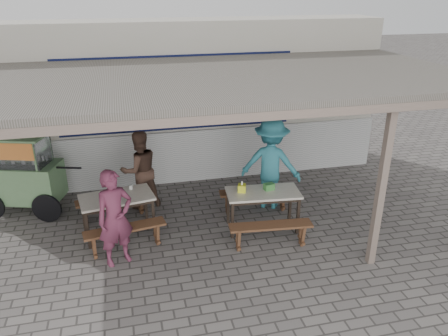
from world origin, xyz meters
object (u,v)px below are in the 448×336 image
bench_right_street (271,230)px  tissue_box (242,188)px  condiment_jar (131,187)px  vendor_cart (22,171)px  donation_box (269,187)px  bench_left_wall (113,203)px  bench_right_wall (255,196)px  patron_wall_side (140,170)px  bench_left_street (125,233)px  patron_street_side (115,218)px  condiment_bowl (113,196)px  patron_right_table (271,164)px  table_left (117,201)px  table_right (263,196)px

bench_right_street → tissue_box: (-0.31, 0.74, 0.48)m
condiment_jar → tissue_box: bearing=-16.3°
vendor_cart → donation_box: 4.75m
bench_left_wall → bench_right_wall: (2.74, -0.36, 0.00)m
patron_wall_side → tissue_box: size_ratio=11.55×
bench_right_street → patron_wall_side: bearing=140.6°
bench_right_street → bench_right_wall: 1.31m
bench_left_street → patron_street_side: bearing=-122.6°
patron_street_side → condiment_bowl: size_ratio=8.19×
tissue_box → donation_box: (0.50, -0.03, -0.01)m
patron_wall_side → condiment_jar: 0.77m
bench_right_wall → donation_box: size_ratio=7.90×
patron_wall_side → bench_right_wall: bearing=144.4°
patron_right_table → tissue_box: 1.09m
bench_right_wall → patron_right_table: size_ratio=0.78×
bench_left_street → patron_wall_side: patron_wall_side is taller
bench_right_street → bench_right_wall: bearing=90.0°
bench_left_wall → vendor_cart: (-1.65, 0.68, 0.53)m
vendor_cart → patron_street_side: 2.78m
bench_left_street → patron_wall_side: size_ratio=0.86×
bench_left_street → vendor_cart: 2.69m
condiment_bowl → bench_left_street: bearing=-74.0°
bench_left_street → condiment_jar: size_ratio=16.98×
vendor_cart → condiment_bowl: size_ratio=10.40×
condiment_bowl → donation_box: bearing=-7.2°
patron_wall_side → condiment_jar: size_ratio=19.67×
condiment_jar → vendor_cart: bearing=152.7°
table_left → bench_left_street: bearing=-90.0°
bench_left_street → condiment_jar: (0.15, 0.84, 0.46)m
patron_right_table → table_left: bearing=35.1°
patron_street_side → donation_box: patron_street_side is taller
table_right → condiment_jar: 2.41m
table_left → condiment_jar: bearing=33.0°
bench_right_street → bench_right_wall: (0.13, 1.30, 0.00)m
patron_street_side → patron_wall_side: 1.93m
bench_right_street → patron_street_side: size_ratio=0.89×
patron_right_table → bench_left_wall: bearing=23.9°
bench_left_street → patron_street_side: 0.57m
donation_box → condiment_jar: 2.51m
vendor_cart → condiment_bowl: (1.69, -1.29, -0.09)m
bench_left_street → patron_right_table: bearing=9.3°
patron_wall_side → tissue_box: 2.17m
patron_wall_side → donation_box: patron_wall_side is taller
bench_left_street → bench_left_wall: same height
bench_left_street → patron_wall_side: (0.36, 1.58, 0.47)m
bench_right_street → condiment_bowl: (-2.57, 1.05, 0.44)m
bench_left_wall → donation_box: donation_box is taller
donation_box → condiment_jar: donation_box is taller
patron_street_side → donation_box: size_ratio=8.88×
bench_left_street → bench_left_wall: bearing=90.0°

